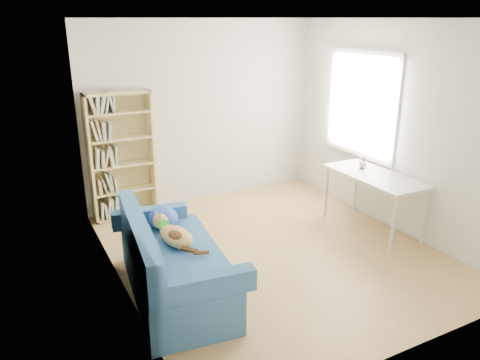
% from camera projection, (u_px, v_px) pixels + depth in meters
% --- Properties ---
extents(ground, '(4.00, 4.00, 0.00)m').
position_uv_depth(ground, '(273.00, 251.00, 5.51)').
color(ground, '#A9834C').
rests_on(ground, ground).
extents(room_shell, '(3.54, 4.04, 2.62)m').
position_uv_depth(room_shell, '(283.00, 112.00, 5.05)').
color(room_shell, silver).
rests_on(room_shell, ground).
extents(sofa, '(1.03, 1.83, 0.86)m').
position_uv_depth(sofa, '(171.00, 264.00, 4.56)').
color(sofa, '#255384').
rests_on(sofa, ground).
extents(bookshelf, '(0.86, 0.27, 1.71)m').
position_uv_depth(bookshelf, '(122.00, 161.00, 6.25)').
color(bookshelf, '#D0B870').
rests_on(bookshelf, ground).
extents(desk, '(0.61, 1.33, 0.75)m').
position_uv_depth(desk, '(375.00, 180.00, 5.85)').
color(desk, white).
rests_on(desk, ground).
extents(pen_cup, '(0.09, 0.09, 0.17)m').
position_uv_depth(pen_cup, '(363.00, 164.00, 6.03)').
color(pen_cup, white).
rests_on(pen_cup, desk).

